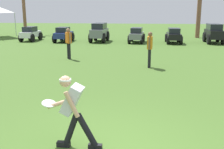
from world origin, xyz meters
The scene contains 10 objects.
frisbee_thrower centered at (-0.68, 0.06, 0.79)m, with size 1.11×0.51×1.41m.
frisbee_in_flight centered at (-1.21, 0.30, 0.79)m, with size 0.38×0.38×0.09m.
teammate_near_sideline centered at (-3.03, 9.13, 0.94)m, with size 0.37×0.43×1.56m.
teammate_midfield centered at (0.98, 7.48, 0.94)m, with size 0.25×0.50×1.56m.
parked_car_slot_a centered at (-7.96, 16.61, 0.56)m, with size 1.20×2.25×1.10m.
parked_car_slot_b centered at (-5.24, 16.28, 0.56)m, with size 1.22×2.26×1.10m.
parked_car_slot_c centered at (-2.52, 16.57, 0.74)m, with size 1.34×2.42×1.40m.
parked_car_slot_d centered at (0.32, 16.27, 0.56)m, with size 1.28×2.28×1.10m.
parked_car_slot_e centered at (3.01, 16.17, 0.56)m, with size 1.10×2.21×1.10m.
parked_car_slot_f centered at (5.94, 16.51, 0.74)m, with size 1.22×2.37×1.40m.
Camera 1 is at (0.51, -4.72, 2.62)m, focal length 45.00 mm.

